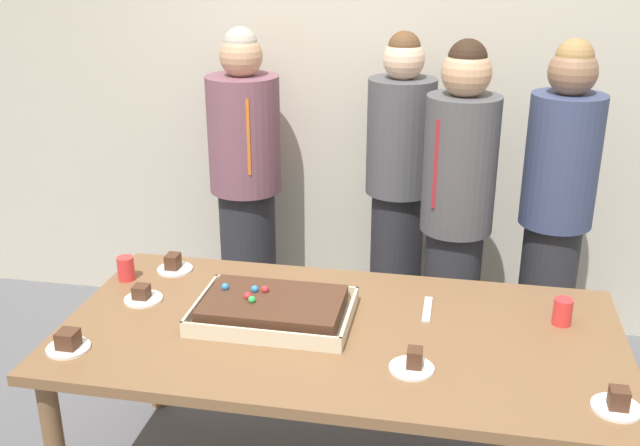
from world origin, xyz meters
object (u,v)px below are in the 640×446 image
plated_slice_near_left (68,343)px  person_serving_front (456,215)px  sheet_cake (273,309)px  party_table (340,347)px  plated_slice_far_left (617,403)px  plated_slice_center_front (174,265)px  person_green_shirt_behind (246,183)px  person_far_right_suit (555,215)px  cake_server_utensil (427,309)px  plated_slice_near_right (143,296)px  drink_cup_nearest (126,268)px  person_striped_tie_right (398,191)px  plated_slice_far_right (413,364)px  drink_cup_middle (563,312)px

plated_slice_near_left → person_serving_front: bearing=43.8°
sheet_cake → party_table: bearing=-6.9°
plated_slice_far_left → plated_slice_center_front: plated_slice_far_left is taller
plated_slice_far_left → person_green_shirt_behind: 2.26m
sheet_cake → person_far_right_suit: size_ratio=0.35×
cake_server_utensil → person_serving_front: 0.73m
plated_slice_near_right → person_serving_front: bearing=35.2°
plated_slice_center_front → party_table: bearing=-25.1°
plated_slice_near_left → person_green_shirt_behind: (0.18, 1.56, 0.09)m
drink_cup_nearest → person_striped_tie_right: person_striped_tie_right is taller
plated_slice_far_left → plated_slice_near_left: bearing=179.8°
plated_slice_far_right → cake_server_utensil: 0.43m
drink_cup_nearest → person_far_right_suit: person_far_right_suit is taller
plated_slice_near_left → plated_slice_far_right: size_ratio=1.00×
person_serving_front → person_striped_tie_right: size_ratio=1.01×
sheet_cake → person_striped_tie_right: size_ratio=0.35×
cake_server_utensil → person_serving_front: person_serving_front is taller
plated_slice_near_left → drink_cup_middle: 1.77m
plated_slice_near_left → person_far_right_suit: size_ratio=0.09×
plated_slice_near_right → cake_server_utensil: 1.11m
drink_cup_middle → plated_slice_center_front: bearing=173.8°
plated_slice_far_right → cake_server_utensil: size_ratio=0.75×
party_table → person_striped_tie_right: (0.09, 1.25, 0.19)m
person_far_right_suit → plated_slice_near_right: bearing=-12.2°
person_serving_front → plated_slice_near_left: bearing=-10.1°
sheet_cake → cake_server_utensil: sheet_cake is taller
cake_server_utensil → sheet_cake: bearing=-162.5°
sheet_cake → cake_server_utensil: (0.56, 0.18, -0.04)m
person_green_shirt_behind → person_far_right_suit: (1.56, -0.24, 0.02)m
person_green_shirt_behind → plated_slice_center_front: bearing=-24.9°
party_table → plated_slice_center_front: size_ratio=13.53×
person_far_right_suit → plated_slice_near_left: bearing=-4.4°
person_green_shirt_behind → person_striped_tie_right: (0.81, 0.00, 0.01)m
plated_slice_center_front → drink_cup_nearest: 0.20m
cake_server_utensil → person_green_shirt_behind: person_green_shirt_behind is taller
party_table → plated_slice_far_right: 0.37m
plated_slice_near_left → person_far_right_suit: person_far_right_suit is taller
party_table → person_striped_tie_right: bearing=85.8°
plated_slice_far_left → drink_cup_nearest: size_ratio=1.50×
drink_cup_middle → person_serving_front: 0.83m
plated_slice_near_right → person_striped_tie_right: size_ratio=0.09×
person_green_shirt_behind → drink_cup_nearest: bearing=-33.3°
plated_slice_near_right → cake_server_utensil: size_ratio=0.75×
drink_cup_middle → person_striped_tie_right: person_striped_tie_right is taller
party_table → sheet_cake: size_ratio=3.49×
plated_slice_far_left → plated_slice_far_right: bearing=170.3°
plated_slice_near_left → person_serving_front: 1.79m
person_green_shirt_behind → person_far_right_suit: size_ratio=0.99×
plated_slice_near_right → person_striped_tie_right: person_striped_tie_right is taller
plated_slice_far_right → plated_slice_center_front: 1.21m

